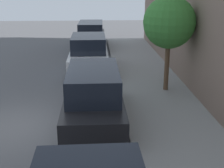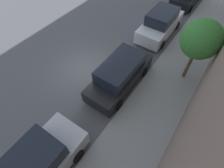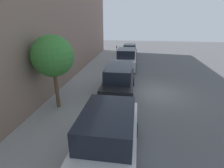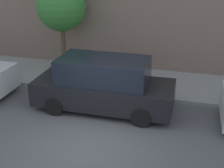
{
  "view_description": "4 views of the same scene",
  "coord_description": "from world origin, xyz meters",
  "px_view_note": "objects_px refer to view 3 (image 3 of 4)",
  "views": [
    {
      "loc": [
        2.5,
        -9.61,
        4.61
      ],
      "look_at": [
        3.11,
        1.36,
        1.0
      ],
      "focal_mm": 50.0,
      "sensor_mm": 36.0,
      "label": 1
    },
    {
      "loc": [
        5.97,
        -5.7,
        8.79
      ],
      "look_at": [
        2.5,
        -0.71,
        1.0
      ],
      "focal_mm": 28.0,
      "sensor_mm": 36.0,
      "label": 2
    },
    {
      "loc": [
        1.32,
        11.34,
        4.83
      ],
      "look_at": [
        2.76,
        1.29,
        1.0
      ],
      "focal_mm": 28.0,
      "sensor_mm": 36.0,
      "label": 3
    },
    {
      "loc": [
        -7.25,
        -2.68,
        5.24
      ],
      "look_at": [
        2.41,
        -0.07,
        1.0
      ],
      "focal_mm": 50.0,
      "sensor_mm": 36.0,
      "label": 4
    }
  ],
  "objects_px": {
    "street_tree": "(53,56)",
    "parking_meter_near": "(117,50)",
    "parked_minivan_third": "(119,80)",
    "parked_sedan_nearest": "(130,50)",
    "parked_suv_second": "(126,59)",
    "parked_suv_fourth": "(108,138)"
  },
  "relations": [
    {
      "from": "street_tree",
      "to": "parked_suv_second",
      "type": "bearing_deg",
      "value": -108.93
    },
    {
      "from": "parked_suv_fourth",
      "to": "parked_minivan_third",
      "type": "bearing_deg",
      "value": -87.61
    },
    {
      "from": "parked_minivan_third",
      "to": "parking_meter_near",
      "type": "relative_size",
      "value": 3.58
    },
    {
      "from": "parked_suv_second",
      "to": "parking_meter_near",
      "type": "xyz_separation_m",
      "value": [
        1.58,
        -5.24,
        0.06
      ]
    },
    {
      "from": "parked_suv_second",
      "to": "street_tree",
      "type": "xyz_separation_m",
      "value": [
        3.17,
        9.24,
        2.09
      ]
    },
    {
      "from": "parked_suv_second",
      "to": "street_tree",
      "type": "bearing_deg",
      "value": 71.07
    },
    {
      "from": "parked_sedan_nearest",
      "to": "parking_meter_near",
      "type": "xyz_separation_m",
      "value": [
        1.61,
        1.41,
        0.27
      ]
    },
    {
      "from": "parked_suv_second",
      "to": "parked_suv_fourth",
      "type": "relative_size",
      "value": 1.01
    },
    {
      "from": "parked_suv_fourth",
      "to": "parking_meter_near",
      "type": "height_order",
      "value": "parked_suv_fourth"
    },
    {
      "from": "parked_suv_second",
      "to": "parked_suv_fourth",
      "type": "height_order",
      "value": "same"
    },
    {
      "from": "parked_suv_second",
      "to": "street_tree",
      "type": "height_order",
      "value": "street_tree"
    },
    {
      "from": "parked_minivan_third",
      "to": "parked_suv_fourth",
      "type": "distance_m",
      "value": 6.19
    },
    {
      "from": "parked_sedan_nearest",
      "to": "parked_suv_second",
      "type": "distance_m",
      "value": 6.65
    },
    {
      "from": "parked_minivan_third",
      "to": "street_tree",
      "type": "xyz_separation_m",
      "value": [
        3.12,
        2.84,
        2.1
      ]
    },
    {
      "from": "parked_minivan_third",
      "to": "street_tree",
      "type": "relative_size",
      "value": 1.24
    },
    {
      "from": "parked_sedan_nearest",
      "to": "street_tree",
      "type": "relative_size",
      "value": 1.14
    },
    {
      "from": "parked_suv_second",
      "to": "parked_sedan_nearest",
      "type": "bearing_deg",
      "value": -90.32
    },
    {
      "from": "street_tree",
      "to": "parking_meter_near",
      "type": "bearing_deg",
      "value": -96.27
    },
    {
      "from": "parked_sedan_nearest",
      "to": "parked_minivan_third",
      "type": "relative_size",
      "value": 0.92
    },
    {
      "from": "parked_minivan_third",
      "to": "parking_meter_near",
      "type": "distance_m",
      "value": 11.74
    },
    {
      "from": "parked_minivan_third",
      "to": "parked_suv_fourth",
      "type": "bearing_deg",
      "value": 92.39
    },
    {
      "from": "parked_minivan_third",
      "to": "parked_suv_fourth",
      "type": "xyz_separation_m",
      "value": [
        -0.26,
        6.18,
        0.01
      ]
    }
  ]
}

